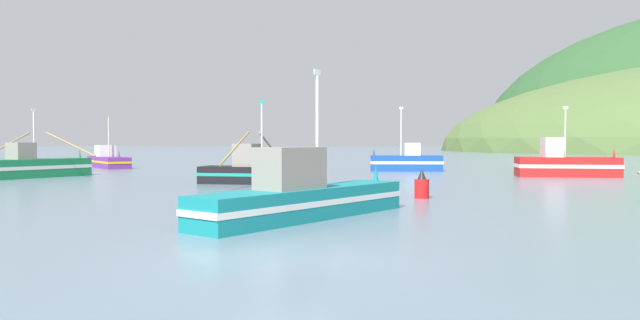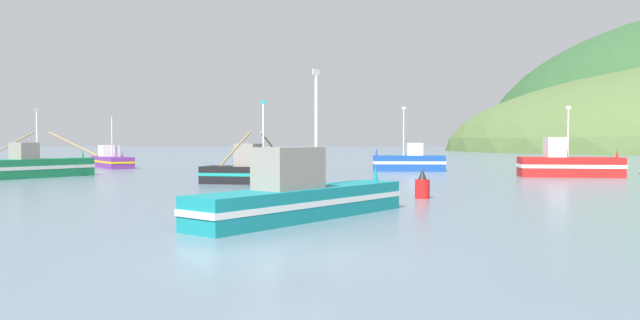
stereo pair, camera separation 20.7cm
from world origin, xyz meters
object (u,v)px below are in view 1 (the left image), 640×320
(fishing_boat_red, at_px, (565,165))
(fishing_boat_green, at_px, (37,166))
(fishing_boat_black, at_px, (253,172))
(fishing_boat_purple, at_px, (108,160))
(fishing_boat_blue, at_px, (407,162))
(fishing_boat_teal, at_px, (304,197))
(channel_buoy, at_px, (422,186))

(fishing_boat_red, relative_size, fishing_boat_green, 0.68)
(fishing_boat_red, relative_size, fishing_boat_black, 0.66)
(fishing_boat_green, bearing_deg, fishing_boat_red, -55.52)
(fishing_boat_red, distance_m, fishing_boat_green, 39.76)
(fishing_boat_black, bearing_deg, fishing_boat_purple, 138.90)
(fishing_boat_blue, bearing_deg, fishing_boat_black, 55.32)
(fishing_boat_blue, height_order, fishing_boat_purple, fishing_boat_blue)
(fishing_boat_black, bearing_deg, fishing_boat_teal, -66.13)
(fishing_boat_teal, bearing_deg, fishing_boat_black, 50.71)
(fishing_boat_purple, bearing_deg, channel_buoy, 5.06)
(fishing_boat_black, height_order, channel_buoy, fishing_boat_black)
(channel_buoy, bearing_deg, fishing_boat_black, 132.51)
(fishing_boat_blue, height_order, fishing_boat_red, fishing_boat_blue)
(channel_buoy, bearing_deg, fishing_boat_teal, -126.35)
(fishing_boat_purple, distance_m, channel_buoy, 42.37)
(fishing_boat_teal, distance_m, fishing_boat_purple, 45.62)
(fishing_boat_red, height_order, fishing_boat_purple, fishing_boat_red)
(fishing_boat_blue, relative_size, fishing_boat_black, 0.56)
(fishing_boat_red, bearing_deg, fishing_boat_green, -170.15)
(fishing_boat_red, distance_m, fishing_boat_teal, 31.14)
(fishing_boat_blue, xyz_separation_m, fishing_boat_green, (-29.04, -9.28, -0.01))
(fishing_boat_black, distance_m, fishing_boat_purple, 29.17)
(fishing_boat_teal, height_order, channel_buoy, fishing_boat_teal)
(fishing_boat_purple, relative_size, channel_buoy, 6.15)
(fishing_boat_black, bearing_deg, fishing_boat_red, 29.71)
(fishing_boat_green, bearing_deg, fishing_boat_blue, -38.67)
(fishing_boat_green, bearing_deg, fishing_boat_black, -77.84)
(fishing_boat_blue, distance_m, fishing_boat_black, 20.05)
(fishing_boat_green, distance_m, fishing_boat_teal, 31.26)
(fishing_boat_purple, bearing_deg, fishing_boat_blue, 42.35)
(fishing_boat_red, relative_size, fishing_boat_purple, 0.90)
(channel_buoy, bearing_deg, fishing_boat_blue, 82.72)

